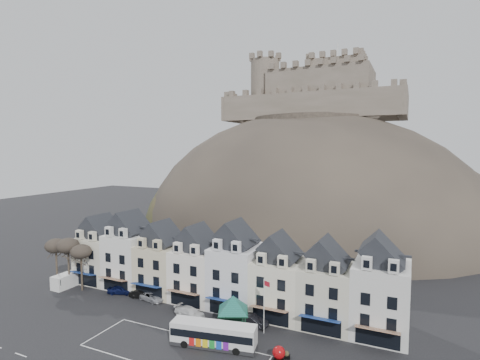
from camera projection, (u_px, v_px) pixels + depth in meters
name	position (u px, v px, depth m)	size (l,w,h in m)	color
ground	(153.00, 352.00, 43.91)	(300.00, 300.00, 0.00)	black
coach_bay_markings	(174.00, 351.00, 44.20)	(22.00, 7.50, 0.01)	silver
townhouse_terrace	(218.00, 269.00, 57.84)	(54.40, 9.35, 11.80)	silver
castle_hill	(311.00, 233.00, 105.69)	(100.00, 76.00, 68.00)	#312B26
castle	(316.00, 92.00, 108.95)	(50.20, 22.20, 22.00)	#61574A
tree_left_far	(56.00, 246.00, 65.00)	(3.61, 3.61, 8.24)	#3A3025
tree_left_mid	(68.00, 246.00, 63.71)	(3.78, 3.78, 8.64)	#3A3025
tree_left_near	(81.00, 252.00, 62.51)	(3.43, 3.43, 7.84)	#3A3025
bus	(214.00, 334.00, 44.96)	(10.65, 4.28, 2.93)	#262628
bus_shelter	(233.00, 304.00, 48.47)	(6.91, 6.91, 4.83)	#103220
red_buoy	(279.00, 354.00, 41.82)	(1.51, 1.51, 1.79)	black
flagpole	(264.00, 302.00, 47.96)	(0.97, 0.47, 7.24)	silver
white_van	(67.00, 280.00, 64.57)	(2.31, 5.14, 2.33)	white
planter_west	(286.00, 355.00, 42.47)	(0.98, 0.65, 0.90)	black
car_navy	(121.00, 290.00, 61.42)	(1.67, 4.14, 1.41)	#0C123E
car_black	(142.00, 294.00, 59.60)	(1.39, 3.99, 1.31)	black
car_silver	(152.00, 297.00, 58.74)	(2.07, 4.41, 1.25)	#B1B2B9
car_white	(190.00, 313.00, 52.86)	(1.96, 4.82, 1.40)	white
car_maroon	(234.00, 313.00, 52.68)	(1.60, 3.97, 1.35)	#5B1305
car_charcoal	(252.00, 320.00, 50.38)	(1.55, 4.44, 1.46)	black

